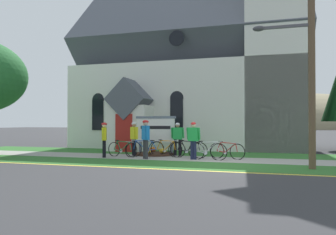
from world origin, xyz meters
TOP-DOWN VIEW (x-y plane):
  - ground at (0.00, 4.00)m, footprint 140.00×140.00m
  - sidewalk_slab at (-2.93, 1.61)m, footprint 32.00×2.04m
  - grass_verge at (-2.93, -0.57)m, footprint 32.00×2.33m
  - church_lawn at (-2.93, 4.05)m, footprint 24.00×2.84m
  - curb_paint_stripe at (-2.93, -1.89)m, footprint 28.00×0.16m
  - church_building at (-2.25, 9.27)m, footprint 14.96×10.12m
  - church_sign at (-3.41, 3.03)m, footprint 2.16×0.25m
  - flower_bed at (-3.41, 2.77)m, footprint 2.05×2.05m
  - bicycle_red at (-1.47, 1.96)m, footprint 1.81×0.15m
  - bicycle_green at (0.30, 1.96)m, footprint 1.63×0.60m
  - bicycle_blue at (-4.58, 1.50)m, footprint 1.67×0.42m
  - bicycle_white at (-3.53, 1.80)m, footprint 1.73×0.64m
  - bicycle_silver at (-0.48, 1.36)m, footprint 1.75×0.26m
  - bicycle_orange at (-2.57, 2.05)m, footprint 1.69×0.44m
  - cyclist_in_blue_jersey at (-4.21, 2.07)m, footprint 0.48×0.59m
  - cyclist_in_yellow_jersey at (-5.24, 0.94)m, footprint 0.36×0.68m
  - cyclist_in_orange_jersey at (-1.08, 1.28)m, footprint 0.63×0.39m
  - cyclist_in_green_jersey at (-2.17, 2.70)m, footprint 0.65×0.29m
  - cyclist_in_white_jersey at (-3.17, 0.88)m, footprint 0.47×0.65m
  - utility_pole at (3.40, -0.38)m, footprint 3.12×0.28m
  - yard_deciduous_tree at (-7.96, 7.77)m, footprint 3.51×3.51m
  - distant_hill at (-2.38, 84.14)m, footprint 104.76×49.79m

SIDE VIEW (x-z plane):
  - ground at x=0.00m, z-range 0.00..0.00m
  - distant_hill at x=-2.38m, z-range -9.86..9.86m
  - curb_paint_stripe at x=-2.93m, z-range 0.00..0.01m
  - grass_verge at x=-2.93m, z-range 0.00..0.01m
  - church_lawn at x=-2.93m, z-range 0.00..0.01m
  - sidewalk_slab at x=-2.93m, z-range 0.00..0.01m
  - flower_bed at x=-3.41m, z-range -0.09..0.25m
  - bicycle_blue at x=-4.58m, z-range -0.04..0.77m
  - bicycle_green at x=0.30m, z-range -0.03..0.78m
  - bicycle_orange at x=-2.57m, z-range -0.03..0.80m
  - bicycle_red at x=-1.47m, z-range -0.04..0.81m
  - bicycle_white at x=-3.53m, z-range -0.02..0.80m
  - bicycle_silver at x=-0.48m, z-range -0.03..0.81m
  - cyclist_in_green_jersey at x=-2.17m, z-range 0.13..1.75m
  - cyclist_in_yellow_jersey at x=-5.24m, z-range 0.13..1.76m
  - cyclist_in_blue_jersey at x=-4.21m, z-range 0.14..1.78m
  - cyclist_in_orange_jersey at x=-1.08m, z-range 0.14..1.79m
  - cyclist_in_white_jersey at x=-3.17m, z-range 0.16..1.90m
  - church_sign at x=-3.41m, z-range 0.27..2.23m
  - yard_deciduous_tree at x=-7.96m, z-range 1.16..5.96m
  - utility_pole at x=3.40m, z-range 0.41..7.92m
  - church_building at x=-2.25m, z-range -2.44..12.47m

